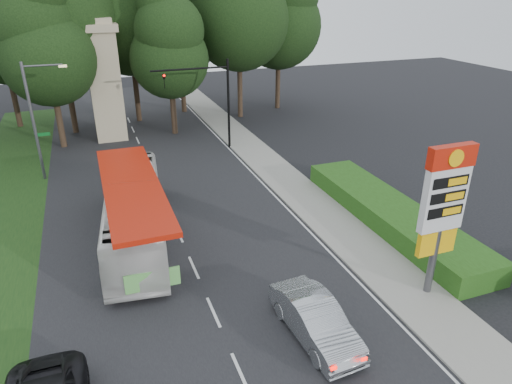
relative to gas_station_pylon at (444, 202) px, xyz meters
name	(u,v)px	position (x,y,z in m)	size (l,w,h in m)	color
ground	(245,384)	(-9.20, -1.99, -4.45)	(120.00, 120.00, 0.00)	black
road_surface	(175,226)	(-9.20, 10.01, -4.44)	(14.00, 80.00, 0.02)	black
sidewalk_right	(310,202)	(-0.70, 10.01, -4.39)	(3.00, 80.00, 0.12)	gray
grass_verge_left	(1,208)	(-18.70, 16.01, -4.44)	(5.00, 50.00, 0.02)	#193814
hedge	(390,214)	(2.30, 6.01, -3.85)	(3.00, 14.00, 1.20)	#224A13
gas_station_pylon	(444,202)	(0.00, 0.00, 0.00)	(2.10, 0.45, 6.85)	#59595E
traffic_signal_mast	(212,93)	(-3.52, 22.00, 0.22)	(6.10, 0.35, 7.20)	black
streetlight_signs	(36,117)	(-16.19, 20.01, -0.01)	(2.75, 0.98, 8.00)	#59595E
monument	(105,80)	(-11.20, 28.01, 0.66)	(3.00, 3.00, 10.05)	tan
tree_center_right	(127,2)	(-8.20, 33.01, 6.57)	(9.24, 9.24, 18.15)	#2D2116
tree_east_near	(178,15)	(-3.20, 35.01, 5.23)	(8.12, 8.12, 15.95)	#2D2116
tree_far_east	(279,7)	(6.80, 33.01, 5.90)	(8.68, 8.68, 17.05)	#2D2116
tree_monument_left	(44,39)	(-15.20, 27.01, 4.23)	(7.28, 7.28, 14.30)	#2D2116
tree_monument_right	(168,42)	(-5.70, 27.51, 3.56)	(6.72, 6.72, 13.20)	#2D2116
transit_bus	(135,212)	(-11.36, 9.20, -2.83)	(2.72, 11.63, 3.24)	silver
sedan_silver	(315,320)	(-5.91, -0.71, -3.66)	(1.67, 4.79, 1.58)	#A8ACB0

